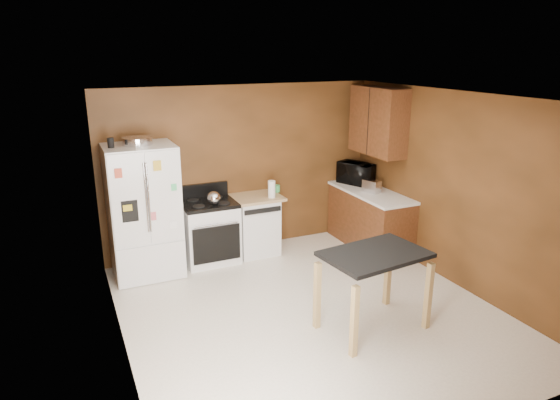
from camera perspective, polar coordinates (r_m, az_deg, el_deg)
floor at (r=6.08m, az=3.40°, el=-12.59°), size 4.50×4.50×0.00m
ceiling at (r=5.32m, az=3.88°, el=11.56°), size 4.50×4.50×0.00m
wall_back at (r=7.56m, az=-4.34°, el=3.56°), size 4.20×0.00×4.20m
wall_front at (r=3.89m, az=19.52°, el=-10.82°), size 4.20×0.00×4.20m
wall_left at (r=5.00m, az=-18.25°, el=-4.38°), size 0.00×4.50×4.50m
wall_right at (r=6.78m, az=19.55°, el=1.03°), size 0.00×4.50×4.50m
roasting_pan at (r=6.74m, az=-15.99°, el=6.51°), size 0.39×0.39×0.10m
pen_cup at (r=6.62m, az=-18.79°, el=6.20°), size 0.08×0.08×0.12m
kettle at (r=7.00m, az=-7.58°, el=0.21°), size 0.19×0.19×0.19m
paper_towel at (r=7.32m, az=-0.96°, el=1.25°), size 0.12×0.12×0.25m
green_canister at (r=7.62m, az=-0.37°, el=1.33°), size 0.12×0.12×0.11m
toaster at (r=7.68m, az=10.44°, el=1.57°), size 0.23×0.29×0.19m
microwave at (r=8.12m, az=8.66°, el=2.94°), size 0.58×0.67×0.31m
refrigerator at (r=6.93m, az=-15.29°, el=-1.27°), size 0.90×0.80×1.80m
gas_range at (r=7.30m, az=-8.05°, el=-3.51°), size 0.76×0.68×1.10m
dishwasher at (r=7.54m, az=-2.85°, el=-2.77°), size 0.78×0.63×0.89m
right_cabinets at (r=7.81m, az=10.49°, el=1.16°), size 0.63×1.58×2.45m
island at (r=5.51m, az=10.75°, el=-7.35°), size 1.18×0.85×0.91m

